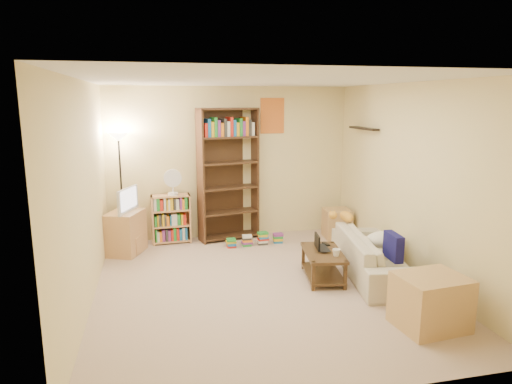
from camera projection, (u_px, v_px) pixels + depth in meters
room at (262, 156)px, 5.37m from camera, size 4.50×4.54×2.52m
sofa at (375, 255)px, 6.00m from camera, size 2.11×1.34×0.55m
navy_pillow at (393, 247)px, 5.56m from camera, size 0.13×0.37×0.32m
cream_blanket at (384, 240)px, 6.01m from camera, size 0.50×0.36×0.22m
tabby_cat at (344, 216)px, 6.62m from camera, size 0.43×0.21×0.15m
coffee_table at (323, 262)px, 5.87m from camera, size 0.59×0.90×0.37m
laptop at (326, 248)px, 5.92m from camera, size 0.38×0.27×0.03m
laptop_screen at (317, 241)px, 5.90m from camera, size 0.06×0.28×0.19m
mug at (336, 253)px, 5.66m from camera, size 0.14×0.14×0.09m
tv_remote at (326, 244)px, 6.12m from camera, size 0.07×0.15×0.02m
tv_stand at (126, 232)px, 6.86m from camera, size 0.63×0.72×0.64m
television at (124, 200)px, 6.76m from camera, size 0.69×0.53×0.36m
tall_bookshelf at (228, 171)px, 7.41m from camera, size 1.02×0.52×2.16m
short_bookshelf at (171, 219)px, 7.35m from camera, size 0.63×0.28×0.79m
desk_fan at (173, 181)px, 7.20m from camera, size 0.28×0.16×0.42m
floor_lamp at (119, 156)px, 6.97m from camera, size 0.30×0.30×1.80m
side_table at (337, 223)px, 7.66m from camera, size 0.46×0.46×0.48m
end_cabinet at (430, 302)px, 4.61m from camera, size 0.71×0.61×0.55m
book_stacks at (256, 240)px, 7.28m from camera, size 0.94×0.19×0.20m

